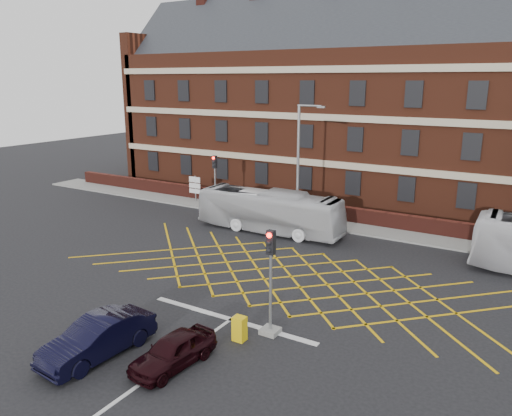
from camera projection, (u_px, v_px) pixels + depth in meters
The scene contains 15 objects.
ground at pixel (272, 290), 23.84m from camera, with size 120.00×120.00×0.00m, color black.
victorian_building at pixel (410, 104), 39.96m from camera, with size 51.00×12.17×20.40m.
boundary_wall at pixel (364, 217), 34.46m from camera, with size 56.00×0.50×1.10m, color #4A1A13.
far_pavement at pixel (359, 227), 33.76m from camera, with size 60.00×3.00×0.12m, color slate.
box_junction_hatching at pixel (291, 276), 25.49m from camera, with size 11.50×0.12×0.02m, color #CC990C.
stop_line at pixel (231, 319), 20.93m from camera, with size 8.00×0.30×0.02m, color silver.
centre_line at pixel (115, 402), 15.55m from camera, with size 0.15×14.00×0.02m, color silver.
bus_left at pixel (270, 211), 32.71m from camera, with size 2.33×9.97×2.78m, color silver.
car_navy at pixel (98, 338), 18.03m from camera, with size 1.53×4.40×1.45m, color black.
car_maroon at pixel (173, 351), 17.42m from camera, with size 1.38×3.42×1.17m, color black.
traffic_light_near at pixel (270, 292), 19.37m from camera, with size 0.70×0.70×4.27m.
traffic_light_far at pixel (215, 189), 37.68m from camera, with size 0.70×0.70×4.27m.
street_lamp at pixel (298, 190), 32.52m from camera, with size 2.25×1.00×8.25m.
direction_signs at pixel (195, 186), 40.52m from camera, with size 1.10×0.16×2.20m.
utility_cabinet at pixel (239, 329), 19.17m from camera, with size 0.48×0.42×0.98m, color #E3BA0D.
Camera 1 is at (10.79, -19.29, 9.79)m, focal length 35.00 mm.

